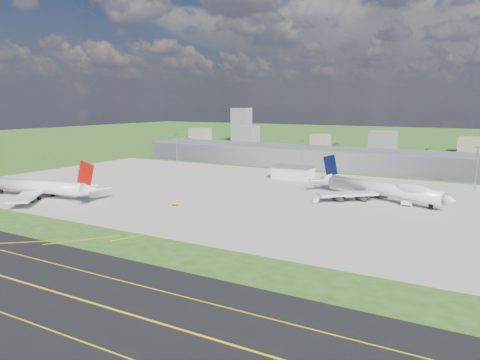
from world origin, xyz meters
The scene contains 23 objects.
ground centered at (0.00, 150.00, 0.00)m, with size 1400.00×1400.00×0.00m, color #2F4F18.
apron centered at (10.00, 40.00, 0.04)m, with size 360.00×190.00×0.08m, color gray.
terminal centered at (0.00, 165.00, 7.50)m, with size 300.00×42.00×15.00m, color slate.
ops_building centered at (10.00, 100.00, 4.00)m, with size 26.00×16.00×8.00m, color silver.
mast_west centered at (-100.00, 115.00, 17.71)m, with size 3.50×2.00×25.90m.
mast_center centered at (10.00, 115.00, 17.71)m, with size 3.50×2.00×25.90m.
mast_east centered at (120.00, 115.00, 17.71)m, with size 3.50×2.00×25.90m.
airliner_red_twin centered at (-81.81, -28.55, 5.79)m, with size 79.12×61.10×21.75m.
airliner_blue_quad centered at (79.62, 57.60, 5.98)m, with size 79.13×60.35×21.53m.
crash_tender centered at (-88.31, -15.47, 1.59)m, with size 6.21×3.04×3.18m.
tug_yellow centered at (-7.12, -6.96, 0.92)m, with size 4.03×3.32×1.75m.
van_white_near centered at (52.26, 33.62, 1.25)m, with size 2.67×5.04×2.48m.
van_white_far centered at (93.60, 49.55, 1.31)m, with size 5.13×2.61×2.60m.
bldg_far_w centered at (-220.00, 320.00, 9.00)m, with size 24.00×20.00×18.00m, color gray.
bldg_w centered at (-140.00, 300.00, 12.00)m, with size 28.00×22.00×24.00m, color slate.
bldg_cw centered at (-60.00, 340.00, 7.00)m, with size 20.00×18.00×14.00m, color gray.
bldg_c centered at (20.00, 310.00, 11.00)m, with size 26.00×20.00×22.00m, color slate.
bldg_ce centered at (100.00, 350.00, 8.00)m, with size 22.00×24.00×16.00m, color gray.
bldg_tall_w centered at (-180.00, 360.00, 22.00)m, with size 22.00×20.00×44.00m, color slate.
tree_far_w centered at (-200.00, 270.00, 5.18)m, with size 7.20×7.20×8.80m.
tree_w centered at (-110.00, 265.00, 4.86)m, with size 6.75×6.75×8.25m.
tree_c centered at (-20.00, 280.00, 5.84)m, with size 8.10×8.10×9.90m.
tree_e centered at (70.00, 275.00, 5.51)m, with size 7.65×7.65×9.35m.
Camera 1 is at (135.85, -188.89, 50.81)m, focal length 35.00 mm.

